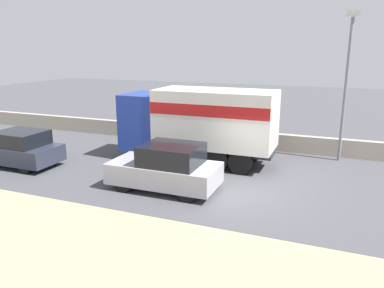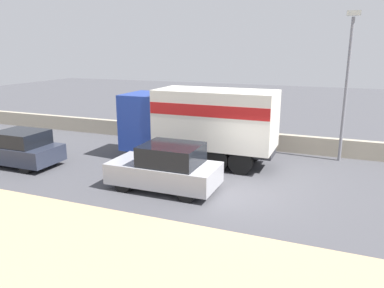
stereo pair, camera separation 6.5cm
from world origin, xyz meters
name	(u,v)px [view 1 (the left image)]	position (x,y,z in m)	size (l,w,h in m)	color
ground_plane	(237,193)	(0.00, 0.00, 0.00)	(80.00, 80.00, 0.00)	#47474C
stone_wall_backdrop	(270,142)	(0.00, 6.22, 0.43)	(60.00, 0.35, 0.86)	#A39984
street_lamp	(347,76)	(3.29, 5.57, 3.79)	(0.56, 0.28, 6.50)	slate
box_truck	(200,120)	(-2.54, 2.96, 1.95)	(6.83, 2.34, 3.27)	navy
car_hatchback	(166,168)	(-2.49, -0.60, 0.82)	(3.94, 1.89, 1.69)	#9E9EA3
car_sedan_second	(18,149)	(-9.72, -0.40, 0.75)	(3.84, 1.80, 1.55)	#282D3D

